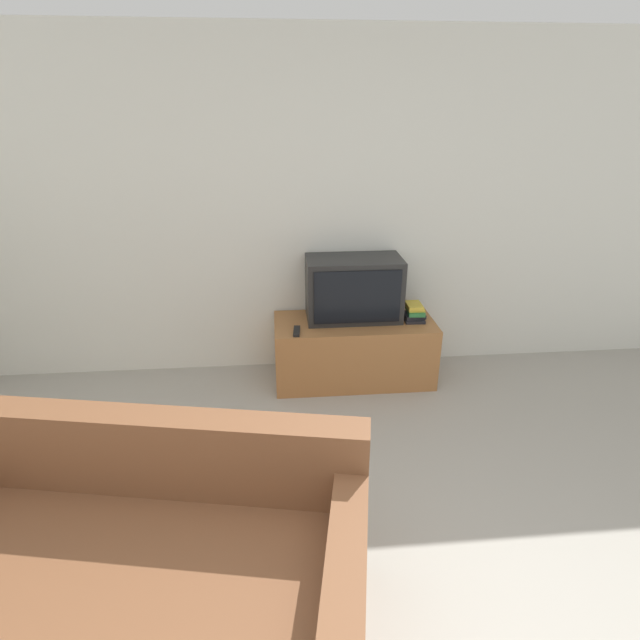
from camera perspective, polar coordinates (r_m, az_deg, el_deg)
The scene contains 6 objects.
wall_back at distance 3.97m, azimuth -0.65°, elevation 12.15°, with size 9.00×0.06×2.60m.
tv_stand at distance 4.04m, azimuth 3.85°, elevation -3.44°, with size 1.26×0.55×0.51m.
television at distance 3.91m, azimuth 3.86°, elevation 3.60°, with size 0.74×0.40×0.49m.
couch at distance 2.42m, azimuth -22.24°, elevation -26.00°, with size 2.15×1.33×0.86m.
book_stack at distance 4.00m, azimuth 10.70°, elevation 0.87°, with size 0.17×0.22×0.14m.
remote_on_stand at distance 3.72m, azimuth -2.68°, elevation -1.30°, with size 0.06×0.17×0.02m.
Camera 1 is at (-0.30, -0.85, 2.07)m, focal length 28.00 mm.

